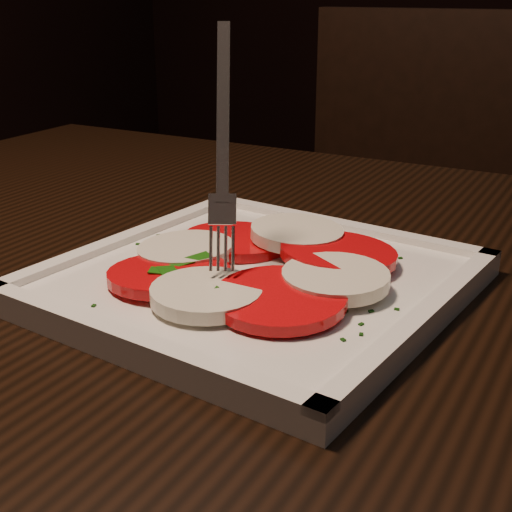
% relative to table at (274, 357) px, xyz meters
% --- Properties ---
extents(table, '(1.25, 0.87, 0.75)m').
position_rel_table_xyz_m(table, '(0.00, 0.00, 0.00)').
color(table, black).
rests_on(table, ground).
extents(chair, '(0.42, 0.42, 0.93)m').
position_rel_table_xyz_m(chair, '(-0.10, 0.83, -0.12)').
color(chair, black).
rests_on(chair, ground).
extents(plate, '(0.33, 0.33, 0.01)m').
position_rel_table_xyz_m(plate, '(0.02, -0.07, 0.11)').
color(plate, white).
rests_on(plate, table).
extents(caprese_salad, '(0.24, 0.23, 0.02)m').
position_rel_table_xyz_m(caprese_salad, '(0.02, -0.07, 0.12)').
color(caprese_salad, red).
rests_on(caprese_salad, plate).
extents(fork, '(0.06, 0.08, 0.17)m').
position_rel_table_xyz_m(fork, '(-0.01, -0.08, 0.22)').
color(fork, white).
rests_on(fork, caprese_salad).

